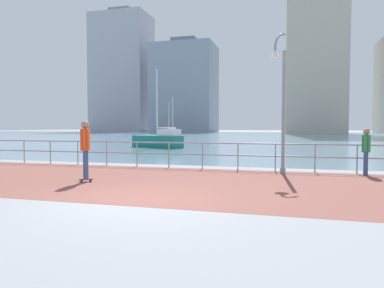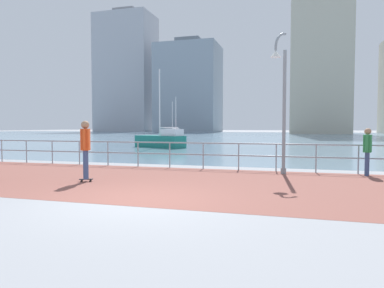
# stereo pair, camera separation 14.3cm
# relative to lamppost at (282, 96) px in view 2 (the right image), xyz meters

# --- Properties ---
(ground) EXTENTS (220.00, 220.00, 0.00)m
(ground) POSITION_rel_lamppost_xyz_m (-2.99, 34.65, -2.72)
(ground) COLOR gray
(brick_paving) EXTENTS (28.00, 6.70, 0.01)m
(brick_paving) POSITION_rel_lamppost_xyz_m (-2.99, -2.61, -2.71)
(brick_paving) COLOR brown
(brick_paving) RESTS_ON ground
(harbor_water) EXTENTS (180.00, 88.00, 0.00)m
(harbor_water) POSITION_rel_lamppost_xyz_m (-2.99, 45.75, -2.72)
(harbor_water) COLOR #6B899E
(harbor_water) RESTS_ON ground
(waterfront_railing) EXTENTS (25.25, 0.06, 1.05)m
(waterfront_railing) POSITION_rel_lamppost_xyz_m (-2.99, 0.75, -1.99)
(waterfront_railing) COLOR #8C99A3
(waterfront_railing) RESTS_ON ground
(lamppost) EXTENTS (0.57, 0.73, 4.91)m
(lamppost) POSITION_rel_lamppost_xyz_m (0.00, 0.00, 0.00)
(lamppost) COLOR gray
(lamppost) RESTS_ON ground
(skateboarder) EXTENTS (0.41, 0.54, 1.84)m
(skateboarder) POSITION_rel_lamppost_xyz_m (-5.58, -3.39, -1.60)
(skateboarder) COLOR black
(skateboarder) RESTS_ON ground
(bystander) EXTENTS (0.33, 0.55, 1.61)m
(bystander) POSITION_rel_lamppost_xyz_m (2.83, 0.40, -1.77)
(bystander) COLOR #384C7A
(bystander) RESTS_ON ground
(sailboat_gray) EXTENTS (3.78, 3.14, 5.33)m
(sailboat_gray) POSITION_rel_lamppost_xyz_m (-16.58, 36.27, -2.21)
(sailboat_gray) COLOR white
(sailboat_gray) RESTS_ON ground
(sailboat_blue) EXTENTS (2.53, 3.71, 5.03)m
(sailboat_blue) POSITION_rel_lamppost_xyz_m (-12.42, 25.25, -2.24)
(sailboat_blue) COLOR #B21E1E
(sailboat_blue) RESTS_ON ground
(sailboat_red) EXTENTS (4.58, 2.98, 6.18)m
(sailboat_red) POSITION_rel_lamppost_xyz_m (-9.56, 13.24, -2.13)
(sailboat_red) COLOR #197266
(sailboat_red) RESTS_ON ground
(tower_glass) EXTENTS (17.89, 13.83, 27.43)m
(tower_glass) POSITION_rel_lamppost_xyz_m (-29.17, 86.91, 10.17)
(tower_glass) COLOR #8493A3
(tower_glass) RESTS_ON ground
(tower_steel) EXTENTS (12.99, 13.85, 46.36)m
(tower_steel) POSITION_rel_lamppost_xyz_m (6.30, 74.31, 19.63)
(tower_steel) COLOR #B2AD99
(tower_steel) RESTS_ON ground
(tower_beige) EXTENTS (17.95, 12.54, 39.47)m
(tower_beige) POSITION_rel_lamppost_xyz_m (-51.80, 91.62, 16.18)
(tower_beige) COLOR #A3A8B2
(tower_beige) RESTS_ON ground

